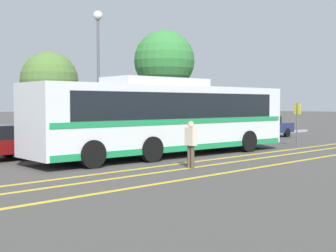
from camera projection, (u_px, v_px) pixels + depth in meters
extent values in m
plane|color=#423F3D|center=(182.00, 154.00, 21.00)|extent=(220.00, 220.00, 0.00)
cube|color=gold|center=(206.00, 160.00, 18.63)|extent=(32.63, 0.20, 0.01)
cube|color=gold|center=(227.00, 163.00, 17.86)|extent=(32.63, 0.20, 0.01)
cube|color=gold|center=(262.00, 167.00, 16.71)|extent=(32.63, 0.20, 0.01)
cube|color=#99999E|center=(100.00, 147.00, 23.80)|extent=(40.63, 0.36, 0.15)
cube|color=silver|center=(168.00, 118.00, 20.13)|extent=(12.75, 3.17, 2.69)
cube|color=black|center=(168.00, 106.00, 20.11)|extent=(10.98, 3.12, 1.05)
cube|color=#198C4C|center=(168.00, 121.00, 20.14)|extent=(12.50, 3.19, 0.20)
cube|color=#198C4C|center=(168.00, 146.00, 20.19)|extent=(12.49, 3.18, 0.24)
cube|color=black|center=(260.00, 114.00, 24.28)|extent=(0.15, 2.21, 1.99)
cube|color=black|center=(260.00, 92.00, 24.22)|extent=(0.13, 1.76, 0.24)
cube|color=silver|center=(157.00, 82.00, 19.64)|extent=(4.52, 2.24, 0.33)
cube|color=black|center=(263.00, 136.00, 24.52)|extent=(0.14, 1.89, 0.04)
cube|color=black|center=(263.00, 140.00, 24.53)|extent=(0.14, 1.89, 0.04)
cylinder|color=black|center=(211.00, 138.00, 23.66)|extent=(1.01, 0.33, 1.00)
cylinder|color=black|center=(248.00, 141.00, 21.84)|extent=(1.01, 0.33, 1.00)
cylinder|color=black|center=(116.00, 145.00, 19.86)|extent=(1.01, 0.33, 1.00)
cylinder|color=black|center=(151.00, 149.00, 18.04)|extent=(1.01, 0.33, 1.00)
cylinder|color=black|center=(59.00, 149.00, 18.12)|extent=(1.01, 0.33, 1.00)
cylinder|color=black|center=(92.00, 154.00, 16.30)|extent=(1.01, 0.33, 1.00)
cylinder|color=black|center=(29.00, 153.00, 18.63)|extent=(0.61, 0.24, 0.60)
cylinder|color=black|center=(8.00, 150.00, 19.71)|extent=(0.61, 0.24, 0.60)
cube|color=#9E9EA3|center=(103.00, 138.00, 22.22)|extent=(4.74, 1.94, 0.68)
cube|color=black|center=(105.00, 124.00, 22.27)|extent=(1.99, 1.69, 0.59)
cylinder|color=black|center=(88.00, 148.00, 20.56)|extent=(0.60, 0.20, 0.60)
cylinder|color=black|center=(66.00, 146.00, 21.86)|extent=(0.60, 0.20, 0.60)
cylinder|color=black|center=(139.00, 144.00, 22.61)|extent=(0.60, 0.20, 0.60)
cylinder|color=black|center=(115.00, 142.00, 23.91)|extent=(0.60, 0.20, 0.60)
cube|color=black|center=(189.00, 132.00, 26.44)|extent=(4.87, 1.97, 0.75)
cube|color=black|center=(188.00, 121.00, 26.32)|extent=(2.05, 1.72, 0.42)
cylinder|color=black|center=(195.00, 136.00, 28.16)|extent=(0.60, 0.20, 0.60)
cylinder|color=black|center=(219.00, 138.00, 26.85)|extent=(0.60, 0.20, 0.60)
cylinder|color=black|center=(159.00, 139.00, 26.06)|extent=(0.60, 0.20, 0.60)
cylinder|color=black|center=(183.00, 141.00, 24.75)|extent=(0.60, 0.20, 0.60)
cube|color=navy|center=(265.00, 128.00, 31.05)|extent=(4.80, 1.80, 0.65)
cube|color=black|center=(264.00, 120.00, 30.94)|extent=(2.03, 1.53, 0.47)
cylinder|color=black|center=(267.00, 132.00, 32.67)|extent=(0.60, 0.21, 0.60)
cylinder|color=black|center=(287.00, 133.00, 31.55)|extent=(0.60, 0.21, 0.60)
cylinder|color=black|center=(242.00, 134.00, 30.58)|extent=(0.60, 0.21, 0.60)
cylinder|color=black|center=(262.00, 135.00, 29.46)|extent=(0.60, 0.21, 0.60)
cylinder|color=brown|center=(189.00, 157.00, 16.44)|extent=(0.14, 0.14, 0.80)
cylinder|color=brown|center=(192.00, 157.00, 16.31)|extent=(0.14, 0.14, 0.80)
cube|color=beige|center=(191.00, 136.00, 16.34)|extent=(0.26, 0.44, 0.63)
sphere|color=beige|center=(191.00, 124.00, 16.32)|extent=(0.22, 0.22, 0.22)
cylinder|color=#59595E|center=(297.00, 124.00, 24.76)|extent=(0.07, 0.07, 2.31)
cube|color=yellow|center=(297.00, 109.00, 24.72)|extent=(0.05, 0.40, 0.56)
cylinder|color=#59595E|center=(98.00, 83.00, 25.07)|extent=(0.14, 0.14, 6.70)
sphere|color=silver|center=(98.00, 16.00, 24.90)|extent=(0.51, 0.51, 0.51)
cylinder|color=#513823|center=(50.00, 122.00, 26.82)|extent=(0.28, 0.28, 2.36)
sphere|color=#4C7033|center=(49.00, 80.00, 26.70)|extent=(3.27, 3.27, 3.27)
cylinder|color=#513823|center=(164.00, 110.00, 32.89)|extent=(0.28, 0.28, 3.67)
sphere|color=#337A38|center=(164.00, 61.00, 32.73)|extent=(4.25, 4.25, 4.25)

